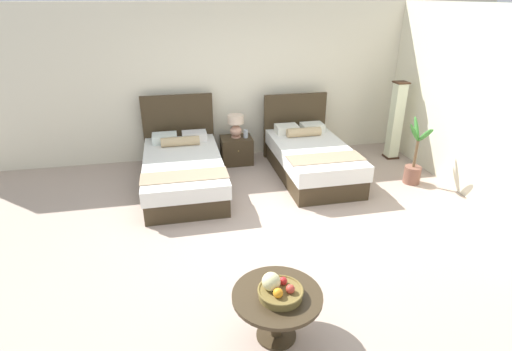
{
  "coord_description": "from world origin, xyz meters",
  "views": [
    {
      "loc": [
        -1.09,
        -4.3,
        2.78
      ],
      "look_at": [
        -0.11,
        0.44,
        0.58
      ],
      "focal_mm": 28.28,
      "sensor_mm": 36.0,
      "label": 1
    }
  ],
  "objects_px": {
    "nightstand": "(236,150)",
    "table_lamp": "(236,124)",
    "bed_near_corner": "(311,157)",
    "vase": "(246,134)",
    "bed_near_window": "(183,169)",
    "floor_lamp_corner": "(396,121)",
    "fruit_bowl": "(279,290)",
    "potted_palm": "(414,166)",
    "coffee_table": "(277,303)"
  },
  "relations": [
    {
      "from": "nightstand",
      "to": "table_lamp",
      "type": "distance_m",
      "value": 0.47
    },
    {
      "from": "bed_near_corner",
      "to": "vase",
      "type": "bearing_deg",
      "value": 142.72
    },
    {
      "from": "bed_near_window",
      "to": "floor_lamp_corner",
      "type": "distance_m",
      "value": 3.85
    },
    {
      "from": "nightstand",
      "to": "floor_lamp_corner",
      "type": "xyz_separation_m",
      "value": [
        2.84,
        -0.33,
        0.46
      ]
    },
    {
      "from": "bed_near_window",
      "to": "vase",
      "type": "bearing_deg",
      "value": 32.38
    },
    {
      "from": "fruit_bowl",
      "to": "floor_lamp_corner",
      "type": "relative_size",
      "value": 0.28
    },
    {
      "from": "potted_palm",
      "to": "fruit_bowl",
      "type": "bearing_deg",
      "value": -137.36
    },
    {
      "from": "vase",
      "to": "coffee_table",
      "type": "bearing_deg",
      "value": -96.55
    },
    {
      "from": "bed_near_corner",
      "to": "coffee_table",
      "type": "bearing_deg",
      "value": -113.34
    },
    {
      "from": "bed_near_window",
      "to": "potted_palm",
      "type": "distance_m",
      "value": 3.63
    },
    {
      "from": "bed_near_corner",
      "to": "vase",
      "type": "height_order",
      "value": "bed_near_corner"
    },
    {
      "from": "floor_lamp_corner",
      "to": "coffee_table",
      "type": "bearing_deg",
      "value": -130.1
    },
    {
      "from": "bed_near_window",
      "to": "table_lamp",
      "type": "height_order",
      "value": "bed_near_window"
    },
    {
      "from": "bed_near_corner",
      "to": "nightstand",
      "type": "distance_m",
      "value": 1.36
    },
    {
      "from": "bed_near_corner",
      "to": "coffee_table",
      "type": "height_order",
      "value": "bed_near_corner"
    },
    {
      "from": "fruit_bowl",
      "to": "floor_lamp_corner",
      "type": "xyz_separation_m",
      "value": [
        3.13,
        3.75,
        0.16
      ]
    },
    {
      "from": "nightstand",
      "to": "vase",
      "type": "height_order",
      "value": "vase"
    },
    {
      "from": "bed_near_corner",
      "to": "floor_lamp_corner",
      "type": "distance_m",
      "value": 1.82
    },
    {
      "from": "coffee_table",
      "to": "floor_lamp_corner",
      "type": "distance_m",
      "value": 4.88
    },
    {
      "from": "bed_near_window",
      "to": "potted_palm",
      "type": "bearing_deg",
      "value": -10.26
    },
    {
      "from": "bed_near_window",
      "to": "coffee_table",
      "type": "height_order",
      "value": "bed_near_window"
    },
    {
      "from": "nightstand",
      "to": "coffee_table",
      "type": "distance_m",
      "value": 4.06
    },
    {
      "from": "bed_near_corner",
      "to": "floor_lamp_corner",
      "type": "bearing_deg",
      "value": 14.4
    },
    {
      "from": "table_lamp",
      "to": "fruit_bowl",
      "type": "relative_size",
      "value": 1.05
    },
    {
      "from": "coffee_table",
      "to": "floor_lamp_corner",
      "type": "bearing_deg",
      "value": 49.9
    },
    {
      "from": "nightstand",
      "to": "coffee_table",
      "type": "xyz_separation_m",
      "value": [
        -0.3,
        -4.05,
        0.13
      ]
    },
    {
      "from": "bed_near_corner",
      "to": "fruit_bowl",
      "type": "relative_size",
      "value": 5.37
    },
    {
      "from": "table_lamp",
      "to": "floor_lamp_corner",
      "type": "relative_size",
      "value": 0.29
    },
    {
      "from": "vase",
      "to": "floor_lamp_corner",
      "type": "xyz_separation_m",
      "value": [
        2.67,
        -0.29,
        0.15
      ]
    },
    {
      "from": "vase",
      "to": "potted_palm",
      "type": "bearing_deg",
      "value": -29.1
    },
    {
      "from": "vase",
      "to": "bed_near_window",
      "type": "bearing_deg",
      "value": -147.62
    },
    {
      "from": "nightstand",
      "to": "fruit_bowl",
      "type": "distance_m",
      "value": 4.1
    },
    {
      "from": "table_lamp",
      "to": "vase",
      "type": "relative_size",
      "value": 2.85
    },
    {
      "from": "bed_near_corner",
      "to": "floor_lamp_corner",
      "type": "xyz_separation_m",
      "value": [
        1.72,
        0.44,
        0.39
      ]
    },
    {
      "from": "nightstand",
      "to": "potted_palm",
      "type": "xyz_separation_m",
      "value": [
        2.61,
        -1.4,
        0.06
      ]
    },
    {
      "from": "table_lamp",
      "to": "fruit_bowl",
      "type": "distance_m",
      "value": 4.11
    },
    {
      "from": "nightstand",
      "to": "vase",
      "type": "relative_size",
      "value": 3.85
    },
    {
      "from": "table_lamp",
      "to": "nightstand",
      "type": "bearing_deg",
      "value": -90.0
    },
    {
      "from": "bed_near_corner",
      "to": "table_lamp",
      "type": "distance_m",
      "value": 1.42
    },
    {
      "from": "vase",
      "to": "coffee_table",
      "type": "distance_m",
      "value": 4.04
    },
    {
      "from": "coffee_table",
      "to": "potted_palm",
      "type": "height_order",
      "value": "potted_palm"
    },
    {
      "from": "table_lamp",
      "to": "potted_palm",
      "type": "relative_size",
      "value": 0.38
    },
    {
      "from": "nightstand",
      "to": "fruit_bowl",
      "type": "height_order",
      "value": "fruit_bowl"
    },
    {
      "from": "bed_near_window",
      "to": "bed_near_corner",
      "type": "distance_m",
      "value": 2.08
    },
    {
      "from": "table_lamp",
      "to": "vase",
      "type": "distance_m",
      "value": 0.24
    },
    {
      "from": "bed_near_corner",
      "to": "vase",
      "type": "relative_size",
      "value": 14.65
    },
    {
      "from": "bed_near_corner",
      "to": "nightstand",
      "type": "xyz_separation_m",
      "value": [
        -1.12,
        0.77,
        -0.07
      ]
    },
    {
      "from": "bed_near_corner",
      "to": "vase",
      "type": "xyz_separation_m",
      "value": [
        -0.96,
        0.73,
        0.24
      ]
    },
    {
      "from": "bed_near_window",
      "to": "nightstand",
      "type": "xyz_separation_m",
      "value": [
        0.97,
        0.76,
        -0.05
      ]
    },
    {
      "from": "bed_near_window",
      "to": "potted_palm",
      "type": "relative_size",
      "value": 2.13
    }
  ]
}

